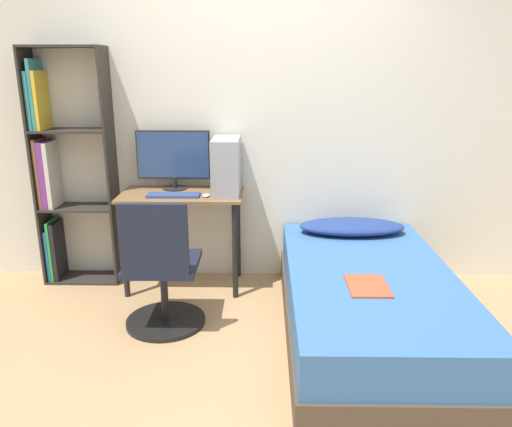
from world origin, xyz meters
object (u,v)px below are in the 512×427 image
(bed, at_px, (369,304))
(keyboard, at_px, (173,195))
(pc_tower, at_px, (226,166))
(bookshelf, at_px, (61,172))
(monitor, at_px, (173,157))
(office_chair, at_px, (162,280))

(bed, bearing_deg, keyboard, 154.58)
(bed, relative_size, pc_tower, 4.76)
(bookshelf, relative_size, monitor, 3.22)
(office_chair, distance_m, bed, 1.38)
(monitor, bearing_deg, office_chair, -87.66)
(office_chair, bearing_deg, bed, -3.21)
(office_chair, bearing_deg, bookshelf, 139.32)
(monitor, xyz_separation_m, pc_tower, (0.43, -0.12, -0.04))
(pc_tower, bearing_deg, bed, -38.45)
(office_chair, relative_size, pc_tower, 2.18)
(keyboard, bearing_deg, bed, -25.42)
(bookshelf, distance_m, monitor, 0.90)
(office_chair, distance_m, keyboard, 0.72)
(bookshelf, relative_size, keyboard, 4.74)
(monitor, bearing_deg, pc_tower, -15.86)
(office_chair, height_order, keyboard, office_chair)
(bookshelf, height_order, keyboard, bookshelf)
(office_chair, relative_size, keyboard, 2.34)
(bookshelf, xyz_separation_m, keyboard, (0.93, -0.22, -0.12))
(office_chair, xyz_separation_m, keyboard, (-0.00, 0.58, 0.43))
(bed, bearing_deg, pc_tower, 141.55)
(monitor, height_order, keyboard, monitor)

